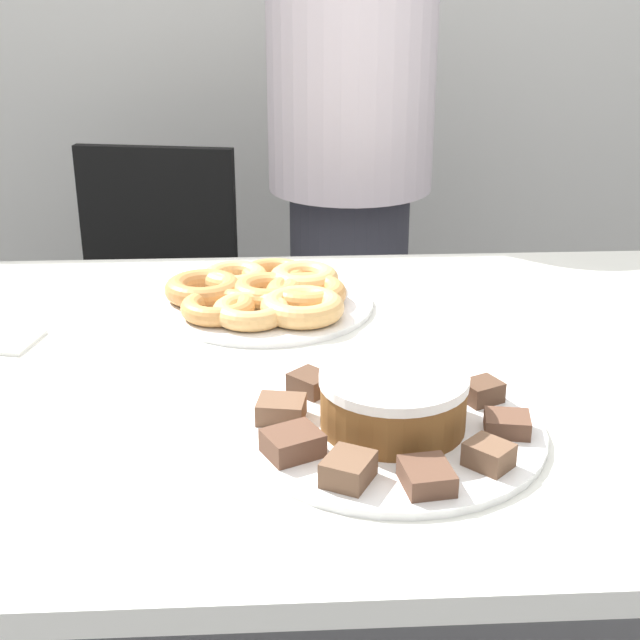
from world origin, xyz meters
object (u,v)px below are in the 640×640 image
person_standing (350,166)px  office_chair_left (147,347)px  plate_cake (392,429)px  plate_donuts (267,304)px  frosted_cake (393,400)px

person_standing → office_chair_left: (-0.50, -0.03, -0.44)m
person_standing → plate_cake: bearing=-92.4°
plate_cake → plate_donuts: 0.45m
plate_cake → plate_donuts: (-0.15, 0.42, 0.00)m
person_standing → plate_cake: 1.15m
office_chair_left → plate_cake: office_chair_left is taller
person_standing → plate_donuts: person_standing is taller
office_chair_left → plate_cake: (0.45, -1.11, 0.37)m
person_standing → plate_donuts: bearing=-105.0°
plate_cake → frosted_cake: size_ratio=2.07×
plate_donuts → frosted_cake: bearing=-70.8°
person_standing → office_chair_left: size_ratio=1.85×
plate_cake → plate_donuts: bearing=109.2°
person_standing → plate_cake: person_standing is taller
office_chair_left → plate_cake: 1.26m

